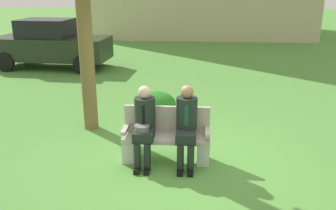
# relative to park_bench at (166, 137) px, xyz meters

# --- Properties ---
(ground_plane) EXTENTS (80.00, 80.00, 0.00)m
(ground_plane) POSITION_rel_park_bench_xyz_m (0.33, -0.00, -0.40)
(ground_plane) COLOR #4E8C39
(park_bench) EXTENTS (1.42, 0.44, 0.90)m
(park_bench) POSITION_rel_park_bench_xyz_m (0.00, 0.00, 0.00)
(park_bench) COLOR #B7AD9E
(park_bench) RESTS_ON ground
(seated_man_left) EXTENTS (0.34, 0.72, 1.29)m
(seated_man_left) POSITION_rel_park_bench_xyz_m (-0.34, -0.13, 0.32)
(seated_man_left) COLOR #1E2823
(seated_man_left) RESTS_ON ground
(seated_man_right) EXTENTS (0.34, 0.72, 1.31)m
(seated_man_right) POSITION_rel_park_bench_xyz_m (0.33, -0.12, 0.33)
(seated_man_right) COLOR #1E2823
(seated_man_right) RESTS_ON ground
(shrub_near_bench) EXTENTS (0.87, 0.80, 0.54)m
(shrub_near_bench) POSITION_rel_park_bench_xyz_m (-0.40, 2.14, -0.13)
(shrub_near_bench) COLOR #23731F
(shrub_near_bench) RESTS_ON ground
(parked_car_near) EXTENTS (3.99, 1.90, 1.68)m
(parked_car_near) POSITION_rel_park_bench_xyz_m (-4.57, 6.72, 0.44)
(parked_car_near) COLOR #232D1E
(parked_car_near) RESTS_ON ground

